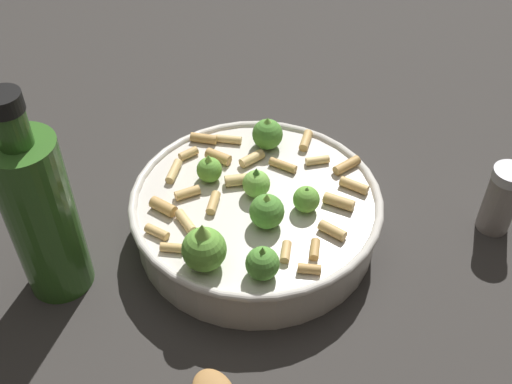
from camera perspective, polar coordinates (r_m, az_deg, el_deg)
name	(u,v)px	position (r m, az deg, el deg)	size (l,w,h in m)	color
ground_plane	(256,232)	(0.70, 0.00, -3.75)	(2.40, 2.40, 0.00)	#2D2B28
cooking_pan	(255,212)	(0.67, -0.06, -1.89)	(0.27, 0.27, 0.11)	beige
pepper_shaker	(501,199)	(0.73, 21.76, -0.62)	(0.04, 0.04, 0.08)	gray
olive_oil_bottle	(41,214)	(0.62, -19.28, -1.91)	(0.07, 0.07, 0.23)	#336023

